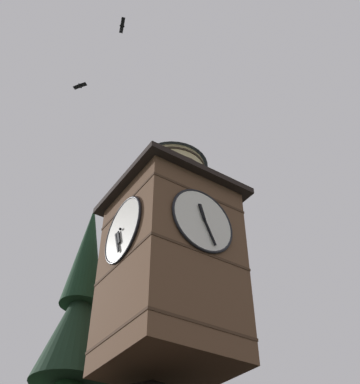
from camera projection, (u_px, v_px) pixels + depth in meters
The scene contains 3 objects.
clock_tower at pixel (171, 253), 17.67m from camera, with size 4.69×4.69×9.84m.
flying_bird_high at pixel (80, 86), 20.79m from camera, with size 0.49×0.61×0.14m.
flying_bird_low at pixel (122, 26), 19.37m from camera, with size 0.38×0.73×0.17m.
Camera 1 is at (8.75, 13.08, 1.93)m, focal length 44.78 mm.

